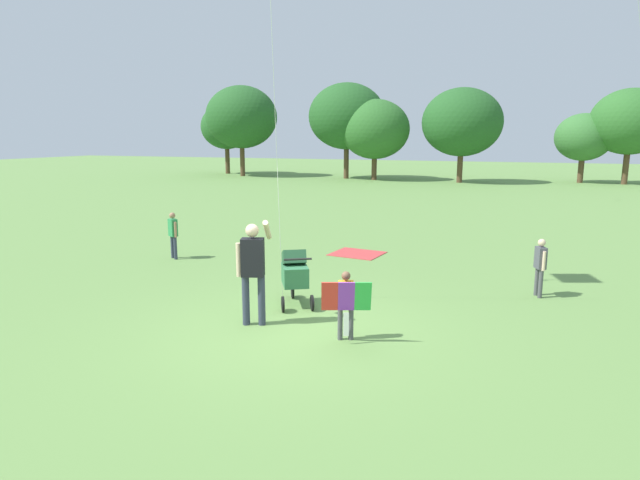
# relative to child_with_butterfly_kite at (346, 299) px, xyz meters

# --- Properties ---
(ground_plane) EXTENTS (120.00, 120.00, 0.00)m
(ground_plane) POSITION_rel_child_with_butterfly_kite_xyz_m (-0.93, 0.12, -0.65)
(ground_plane) COLOR #668E47
(treeline_distant) EXTENTS (33.13, 6.75, 6.74)m
(treeline_distant) POSITION_rel_child_with_butterfly_kite_xyz_m (-7.11, 30.27, 3.32)
(treeline_distant) COLOR brown
(treeline_distant) RESTS_ON ground
(child_with_butterfly_kite) EXTENTS (0.75, 0.48, 1.07)m
(child_with_butterfly_kite) POSITION_rel_child_with_butterfly_kite_xyz_m (0.00, 0.00, 0.00)
(child_with_butterfly_kite) COLOR #4C4C51
(child_with_butterfly_kite) RESTS_ON ground
(person_adult_flyer) EXTENTS (0.55, 0.62, 1.75)m
(person_adult_flyer) POSITION_rel_child_with_butterfly_kite_xyz_m (-1.62, 0.15, 0.36)
(person_adult_flyer) COLOR #33384C
(person_adult_flyer) RESTS_ON ground
(stroller) EXTENTS (0.85, 1.09, 1.03)m
(stroller) POSITION_rel_child_with_butterfly_kite_xyz_m (-1.42, 1.39, -0.04)
(stroller) COLOR black
(stroller) RESTS_ON ground
(person_red_shirt) EXTENTS (0.33, 0.27, 1.17)m
(person_red_shirt) POSITION_rel_child_with_butterfly_kite_xyz_m (-5.74, 3.80, 0.05)
(person_red_shirt) COLOR #33384C
(person_red_shirt) RESTS_ON ground
(person_sitting_far) EXTENTS (0.23, 0.34, 1.13)m
(person_sitting_far) POSITION_rel_child_with_butterfly_kite_xyz_m (2.79, 3.47, 0.02)
(person_sitting_far) COLOR #4C4C51
(person_sitting_far) RESTS_ON ground
(picnic_blanket) EXTENTS (1.41, 1.28, 0.02)m
(picnic_blanket) POSITION_rel_child_with_butterfly_kite_xyz_m (-1.57, 5.93, -0.64)
(picnic_blanket) COLOR #CC3D3D
(picnic_blanket) RESTS_ON ground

